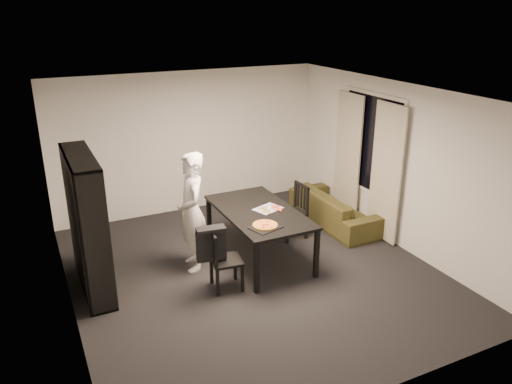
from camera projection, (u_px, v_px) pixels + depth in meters
name	position (u px, v px, depth m)	size (l,w,h in m)	color
room	(253.00, 189.00, 6.87)	(5.01, 5.51, 2.61)	black
window_pane	(372.00, 144.00, 8.32)	(0.02, 1.40, 1.60)	black
window_frame	(371.00, 144.00, 8.32)	(0.03, 1.52, 1.72)	white
curtain_left	(386.00, 173.00, 7.97)	(0.03, 0.70, 2.25)	beige
curtain_right	(348.00, 157.00, 8.85)	(0.03, 0.70, 2.25)	beige
bookshelf	(87.00, 224.00, 6.62)	(0.35, 1.50, 1.90)	black
dining_table	(259.00, 215.00, 7.50)	(1.05, 1.89, 0.79)	black
chair_left	(220.00, 256.00, 6.73)	(0.45, 0.45, 0.87)	black
chair_right	(296.00, 207.00, 8.30)	(0.44, 0.44, 0.92)	black
draped_jacket	(211.00, 243.00, 6.62)	(0.41, 0.22, 0.48)	black
person	(192.00, 212.00, 7.17)	(0.64, 0.42, 1.77)	white
baking_tray	(266.00, 227.00, 6.90)	(0.40, 0.32, 0.01)	black
pepperoni_pizza	(265.00, 225.00, 6.92)	(0.35, 0.35, 0.03)	#AF8732
kitchen_towel	(268.00, 209.00, 7.53)	(0.40, 0.30, 0.01)	white
pizza_slices	(271.00, 209.00, 7.50)	(0.37, 0.31, 0.01)	gold
sofa	(335.00, 208.00, 8.89)	(1.96, 0.77, 0.57)	#3B3B17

